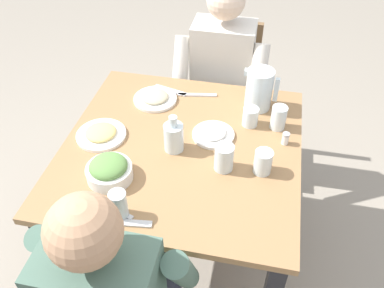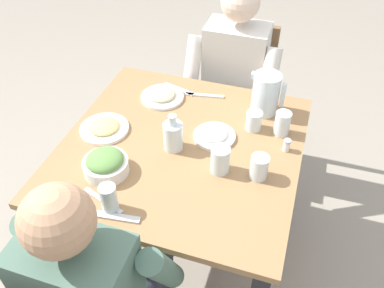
# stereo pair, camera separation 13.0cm
# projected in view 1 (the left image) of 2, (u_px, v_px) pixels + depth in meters

# --- Properties ---
(ground_plane) EXTENTS (8.00, 8.00, 0.00)m
(ground_plane) POSITION_uv_depth(u_px,v_px,m) (184.00, 248.00, 2.17)
(ground_plane) COLOR gray
(dining_table) EXTENTS (0.97, 0.97, 0.75)m
(dining_table) POSITION_uv_depth(u_px,v_px,m) (182.00, 165.00, 1.74)
(dining_table) COLOR #997047
(dining_table) RESTS_ON ground_plane
(chair_far) EXTENTS (0.40, 0.40, 0.89)m
(chair_far) POSITION_uv_depth(u_px,v_px,m) (223.00, 88.00, 2.40)
(chair_far) COLOR brown
(chair_far) RESTS_ON ground_plane
(diner_near) EXTENTS (0.48, 0.53, 1.18)m
(diner_near) POSITION_uv_depth(u_px,v_px,m) (119.00, 288.00, 1.31)
(diner_near) COLOR #4C6B5B
(diner_near) RESTS_ON ground_plane
(diner_far) EXTENTS (0.48, 0.53, 1.18)m
(diner_far) POSITION_uv_depth(u_px,v_px,m) (219.00, 87.00, 2.16)
(diner_far) COLOR silver
(diner_far) RESTS_ON ground_plane
(water_pitcher) EXTENTS (0.16, 0.12, 0.19)m
(water_pitcher) POSITION_uv_depth(u_px,v_px,m) (259.00, 89.00, 1.80)
(water_pitcher) COLOR silver
(water_pitcher) RESTS_ON dining_table
(salad_bowl) EXTENTS (0.17, 0.17, 0.09)m
(salad_bowl) POSITION_uv_depth(u_px,v_px,m) (109.00, 170.00, 1.50)
(salad_bowl) COLOR white
(salad_bowl) RESTS_ON dining_table
(plate_yoghurt) EXTENTS (0.18, 0.18, 0.04)m
(plate_yoghurt) POSITION_uv_depth(u_px,v_px,m) (213.00, 134.00, 1.70)
(plate_yoghurt) COLOR white
(plate_yoghurt) RESTS_ON dining_table
(plate_fries) EXTENTS (0.21, 0.21, 0.04)m
(plate_fries) POSITION_uv_depth(u_px,v_px,m) (101.00, 134.00, 1.70)
(plate_fries) COLOR white
(plate_fries) RESTS_ON dining_table
(plate_beans) EXTENTS (0.20, 0.20, 0.04)m
(plate_beans) POSITION_uv_depth(u_px,v_px,m) (155.00, 98.00, 1.89)
(plate_beans) COLOR white
(plate_beans) RESTS_ON dining_table
(water_glass_near_left) EXTENTS (0.07, 0.07, 0.09)m
(water_glass_near_left) POSITION_uv_depth(u_px,v_px,m) (250.00, 117.00, 1.74)
(water_glass_near_left) COLOR silver
(water_glass_near_left) RESTS_ON dining_table
(water_glass_far_left) EXTENTS (0.06, 0.06, 0.11)m
(water_glass_far_left) POSITION_uv_depth(u_px,v_px,m) (119.00, 205.00, 1.36)
(water_glass_far_left) COLOR silver
(water_glass_far_left) RESTS_ON dining_table
(water_glass_far_right) EXTENTS (0.07, 0.07, 0.10)m
(water_glass_far_right) POSITION_uv_depth(u_px,v_px,m) (263.00, 162.00, 1.52)
(water_glass_far_right) COLOR silver
(water_glass_far_right) RESTS_ON dining_table
(water_glass_by_pitcher) EXTENTS (0.07, 0.07, 0.11)m
(water_glass_by_pitcher) POSITION_uv_depth(u_px,v_px,m) (279.00, 118.00, 1.71)
(water_glass_by_pitcher) COLOR silver
(water_glass_by_pitcher) RESTS_ON dining_table
(water_glass_center) EXTENTS (0.07, 0.07, 0.11)m
(water_glass_center) POSITION_uv_depth(u_px,v_px,m) (224.00, 158.00, 1.53)
(water_glass_center) COLOR silver
(water_glass_center) RESTS_ON dining_table
(oil_carafe) EXTENTS (0.08, 0.08, 0.16)m
(oil_carafe) POSITION_uv_depth(u_px,v_px,m) (174.00, 138.00, 1.61)
(oil_carafe) COLOR silver
(oil_carafe) RESTS_ON dining_table
(salt_shaker) EXTENTS (0.03, 0.03, 0.05)m
(salt_shaker) POSITION_uv_depth(u_px,v_px,m) (285.00, 138.00, 1.65)
(salt_shaker) COLOR white
(salt_shaker) RESTS_ON dining_table
(fork_near) EXTENTS (0.17, 0.05, 0.01)m
(fork_near) POSITION_uv_depth(u_px,v_px,m) (127.00, 223.00, 1.37)
(fork_near) COLOR silver
(fork_near) RESTS_ON dining_table
(knife_near) EXTENTS (0.19, 0.05, 0.01)m
(knife_near) POSITION_uv_depth(u_px,v_px,m) (197.00, 95.00, 1.92)
(knife_near) COLOR silver
(knife_near) RESTS_ON dining_table
(fork_far) EXTENTS (0.17, 0.07, 0.01)m
(fork_far) POSITION_uv_depth(u_px,v_px,m) (170.00, 90.00, 1.95)
(fork_far) COLOR silver
(fork_far) RESTS_ON dining_table
(knife_far) EXTENTS (0.18, 0.08, 0.01)m
(knife_far) POSITION_uv_depth(u_px,v_px,m) (111.00, 208.00, 1.42)
(knife_far) COLOR silver
(knife_far) RESTS_ON dining_table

